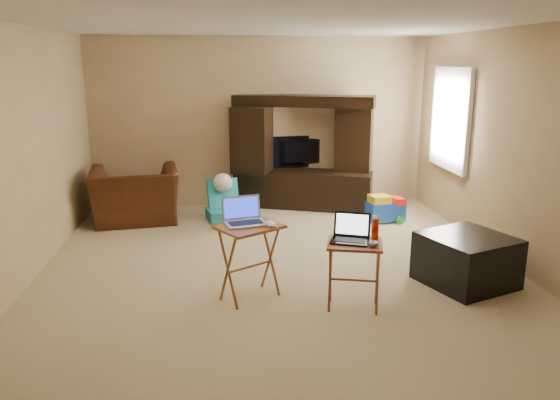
{
  "coord_description": "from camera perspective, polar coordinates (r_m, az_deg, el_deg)",
  "views": [
    {
      "loc": [
        -0.56,
        -5.44,
        2.15
      ],
      "look_at": [
        0.0,
        -0.2,
        0.8
      ],
      "focal_mm": 35.0,
      "sensor_mm": 36.0,
      "label": 1
    }
  ],
  "objects": [
    {
      "name": "recliner",
      "position": [
        7.69,
        -14.89,
        0.47
      ],
      "size": [
        1.26,
        1.14,
        0.74
      ],
      "primitive_type": "imported",
      "rotation": [
        0.0,
        0.0,
        3.28
      ],
      "color": "#411E0E",
      "rests_on": "floor"
    },
    {
      "name": "window_pane",
      "position": [
        7.66,
        17.51,
        8.09
      ],
      "size": [
        0.0,
        1.2,
        1.2
      ],
      "primitive_type": "plane",
      "rotation": [
        1.57,
        0.0,
        -1.57
      ],
      "color": "white",
      "rests_on": "ground"
    },
    {
      "name": "window_frame",
      "position": [
        7.65,
        17.37,
        8.09
      ],
      "size": [
        0.06,
        1.14,
        1.34
      ],
      "primitive_type": "cube",
      "color": "white",
      "rests_on": "ground"
    },
    {
      "name": "child_rocker",
      "position": [
        7.52,
        -5.95,
        -0.08
      ],
      "size": [
        0.52,
        0.57,
        0.57
      ],
      "primitive_type": null,
      "rotation": [
        0.0,
        0.0,
        0.23
      ],
      "color": "teal",
      "rests_on": "floor"
    },
    {
      "name": "push_toy",
      "position": [
        7.6,
        10.97,
        -0.84
      ],
      "size": [
        0.57,
        0.45,
        0.39
      ],
      "primitive_type": null,
      "rotation": [
        0.0,
        0.0,
        0.18
      ],
      "color": "#1643B5",
      "rests_on": "floor"
    },
    {
      "name": "mouse_left",
      "position": [
        4.88,
        -0.97,
        -2.52
      ],
      "size": [
        0.13,
        0.16,
        0.06
      ],
      "primitive_type": "ellipsoid",
      "rotation": [
        0.0,
        0.0,
        0.33
      ],
      "color": "silver",
      "rests_on": "tray_table_left"
    },
    {
      "name": "plush_toy",
      "position": [
        7.15,
        -4.15,
        -1.36
      ],
      "size": [
        0.39,
        0.32,
        0.43
      ],
      "primitive_type": null,
      "color": "red",
      "rests_on": "floor"
    },
    {
      "name": "ottoman",
      "position": [
        5.7,
        18.91,
        -5.94
      ],
      "size": [
        0.99,
        0.99,
        0.49
      ],
      "primitive_type": "cube",
      "rotation": [
        0.0,
        0.0,
        0.38
      ],
      "color": "black",
      "rests_on": "floor"
    },
    {
      "name": "ceiling",
      "position": [
        5.48,
        -0.23,
        18.02
      ],
      "size": [
        5.5,
        5.5,
        0.0
      ],
      "primitive_type": "plane",
      "rotation": [
        3.14,
        0.0,
        0.0
      ],
      "color": "silver",
      "rests_on": "ground"
    },
    {
      "name": "water_bottle",
      "position": [
        4.89,
        9.92,
        -2.99
      ],
      "size": [
        0.06,
        0.06,
        0.19
      ],
      "primitive_type": "cylinder",
      "color": "red",
      "rests_on": "tray_table_right"
    },
    {
      "name": "wall_front",
      "position": [
        2.89,
        5.34,
        -3.83
      ],
      "size": [
        5.0,
        0.0,
        5.0
      ],
      "primitive_type": "plane",
      "rotation": [
        -1.57,
        0.0,
        0.0
      ],
      "color": "tan",
      "rests_on": "ground"
    },
    {
      "name": "laptop_left",
      "position": [
        4.94,
        -3.63,
        -1.25
      ],
      "size": [
        0.43,
        0.38,
        0.24
      ],
      "primitive_type": "cube",
      "rotation": [
        0.0,
        0.0,
        0.24
      ],
      "color": "#A7A7AB",
      "rests_on": "tray_table_left"
    },
    {
      "name": "laptop_right",
      "position": [
        4.77,
        7.35,
        -3.02
      ],
      "size": [
        0.39,
        0.36,
        0.24
      ],
      "primitive_type": "cube",
      "rotation": [
        0.0,
        0.0,
        -0.36
      ],
      "color": "black",
      "rests_on": "tray_table_right"
    },
    {
      "name": "entertainment_center",
      "position": [
        8.1,
        2.45,
        5.0
      ],
      "size": [
        2.09,
        1.16,
        1.67
      ],
      "primitive_type": "cube",
      "rotation": [
        0.0,
        0.0,
        -0.34
      ],
      "color": "black",
      "rests_on": "floor"
    },
    {
      "name": "television",
      "position": [
        8.3,
        2.24,
        4.99
      ],
      "size": [
        0.85,
        0.24,
        0.49
      ],
      "primitive_type": "imported",
      "rotation": [
        0.0,
        0.0,
        3.29
      ],
      "color": "black",
      "rests_on": "entertainment_center"
    },
    {
      "name": "tray_table_left",
      "position": [
        5.06,
        -3.18,
        -6.48
      ],
      "size": [
        0.69,
        0.66,
        0.7
      ],
      "primitive_type": "cube",
      "rotation": [
        0.0,
        0.0,
        0.58
      ],
      "color": "#AB5429",
      "rests_on": "floor"
    },
    {
      "name": "wall_back",
      "position": [
        8.26,
        -2.18,
        8.1
      ],
      "size": [
        5.0,
        0.0,
        5.0
      ],
      "primitive_type": "plane",
      "rotation": [
        1.57,
        0.0,
        0.0
      ],
      "color": "tan",
      "rests_on": "ground"
    },
    {
      "name": "wall_left",
      "position": [
        5.85,
        -25.45,
        4.12
      ],
      "size": [
        0.0,
        5.5,
        5.5
      ],
      "primitive_type": "plane",
      "rotation": [
        1.57,
        0.0,
        1.57
      ],
      "color": "tan",
      "rests_on": "ground"
    },
    {
      "name": "wall_right",
      "position": [
        6.31,
        23.1,
        5.01
      ],
      "size": [
        0.0,
        5.5,
        5.5
      ],
      "primitive_type": "plane",
      "rotation": [
        1.57,
        0.0,
        -1.57
      ],
      "color": "tan",
      "rests_on": "ground"
    },
    {
      "name": "floor",
      "position": [
        5.88,
        -0.21,
        -7.09
      ],
      "size": [
        5.5,
        5.5,
        0.0
      ],
      "primitive_type": "plane",
      "color": "tan",
      "rests_on": "ground"
    },
    {
      "name": "mouse_right",
      "position": [
        4.71,
        9.72,
        -4.54
      ],
      "size": [
        0.11,
        0.14,
        0.05
      ],
      "primitive_type": "ellipsoid",
      "rotation": [
        0.0,
        0.0,
        -0.27
      ],
      "color": "#414146",
      "rests_on": "tray_table_right"
    },
    {
      "name": "tray_table_right",
      "position": [
        4.91,
        7.7,
        -7.84
      ],
      "size": [
        0.55,
        0.48,
        0.61
      ],
      "primitive_type": "cube",
      "rotation": [
        0.0,
        0.0,
        -0.25
      ],
      "color": "#9F5026",
      "rests_on": "floor"
    }
  ]
}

